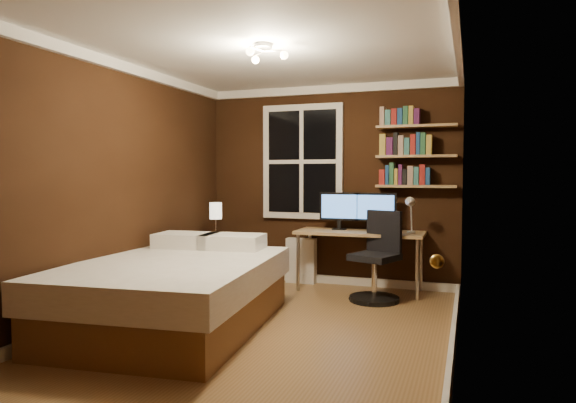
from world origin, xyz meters
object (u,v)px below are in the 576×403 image
(bed, at_px, (175,291))
(monitor_left, at_px, (339,211))
(desk, at_px, (360,236))
(monitor_right, at_px, (376,212))
(desk_lamp, at_px, (411,214))
(nightstand, at_px, (216,263))
(radiator, at_px, (301,261))
(bedside_lamp, at_px, (216,220))
(office_chair, at_px, (377,267))

(bed, bearing_deg, monitor_left, 58.03)
(desk, height_order, monitor_left, monitor_left)
(monitor_right, bearing_deg, desk_lamp, -19.57)
(desk_lamp, bearing_deg, monitor_right, 160.43)
(bed, bearing_deg, nightstand, 98.52)
(radiator, xyz_separation_m, desk, (0.79, -0.20, 0.37))
(nightstand, bearing_deg, desk_lamp, 7.35)
(bed, xyz_separation_m, bedside_lamp, (-0.41, 1.57, 0.50))
(desk_lamp, height_order, office_chair, desk_lamp)
(radiator, distance_m, monitor_left, 0.85)
(bed, relative_size, desk_lamp, 5.44)
(bed, distance_m, radiator, 2.25)
(desk, height_order, desk_lamp, desk_lamp)
(desk, xyz_separation_m, monitor_right, (0.17, 0.08, 0.29))
(desk, relative_size, office_chair, 1.53)
(nightstand, distance_m, monitor_right, 2.03)
(bedside_lamp, bearing_deg, monitor_right, 15.10)
(bedside_lamp, distance_m, monitor_left, 1.51)
(monitor_left, bearing_deg, radiator, 167.11)
(nightstand, xyz_separation_m, bedside_lamp, (0.00, 0.00, 0.52))
(bedside_lamp, height_order, radiator, bedside_lamp)
(office_chair, bearing_deg, monitor_left, 160.07)
(nightstand, bearing_deg, office_chair, -0.76)
(monitor_left, distance_m, monitor_right, 0.44)
(desk, bearing_deg, office_chair, -55.82)
(bedside_lamp, bearing_deg, nightstand, 0.00)
(bed, height_order, bedside_lamp, bedside_lamp)
(nightstand, bearing_deg, radiator, 33.45)
(bedside_lamp, relative_size, desk_lamp, 0.99)
(office_chair, bearing_deg, bed, -112.75)
(radiator, distance_m, office_chair, 1.23)
(monitor_right, xyz_separation_m, office_chair, (0.10, -0.48, -0.57))
(desk_lamp, bearing_deg, desk, 172.85)
(bed, distance_m, desk, 2.40)
(bedside_lamp, bearing_deg, desk_lamp, 8.77)
(monitor_right, bearing_deg, nightstand, -164.90)
(monitor_right, distance_m, desk_lamp, 0.45)
(desk, height_order, office_chair, office_chair)
(monitor_right, relative_size, desk_lamp, 1.11)
(bedside_lamp, height_order, desk_lamp, desk_lamp)
(bedside_lamp, height_order, monitor_left, monitor_left)
(radiator, xyz_separation_m, monitor_left, (0.53, -0.12, 0.66))
(bed, distance_m, bedside_lamp, 1.70)
(desk_lamp, relative_size, office_chair, 0.45)
(nightstand, relative_size, monitor_right, 1.25)
(monitor_right, bearing_deg, monitor_left, 180.00)
(desk, bearing_deg, radiator, 166.18)
(nightstand, height_order, bedside_lamp, bedside_lamp)
(bedside_lamp, bearing_deg, desk, 14.21)
(office_chair, bearing_deg, nightstand, -157.83)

